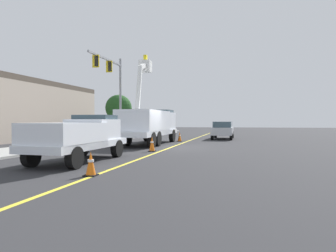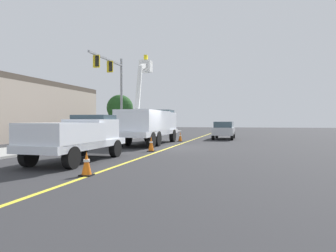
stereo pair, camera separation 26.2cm
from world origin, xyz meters
name	(u,v)px [view 1 (the left image)]	position (x,y,z in m)	size (l,w,h in m)	color
ground	(171,147)	(0.00, 0.00, 0.00)	(120.00, 120.00, 0.00)	#2D2D30
sidewalk_far_side	(68,144)	(0.52, 7.80, 0.06)	(60.00, 3.60, 0.12)	#9E9E99
lane_centre_stripe	(171,147)	(0.00, 0.00, 0.00)	(50.00, 0.16, 0.01)	yellow
utility_bucket_truck	(149,123)	(2.52, 2.12, 1.61)	(8.35, 3.04, 7.08)	white
service_pickup_truck	(79,136)	(-7.31, 2.76, 1.12)	(5.73, 2.49, 2.06)	white
passing_minivan	(223,129)	(9.83, -3.39, 0.97)	(4.92, 2.22, 1.69)	silver
traffic_cone_leading	(91,164)	(-10.26, 0.78, 0.39)	(0.40, 0.40, 0.79)	black
traffic_cone_mid_front	(152,144)	(-2.63, 0.63, 0.43)	(0.40, 0.40, 0.88)	black
traffic_cone_mid_rear	(180,137)	(5.69, 0.26, 0.41)	(0.40, 0.40, 0.83)	black
traffic_signal_mast	(113,81)	(5.93, 6.42, 5.36)	(6.08, 0.73, 7.73)	gray
street_tree_right	(119,108)	(11.05, 7.78, 3.16)	(2.86, 2.86, 4.61)	brown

